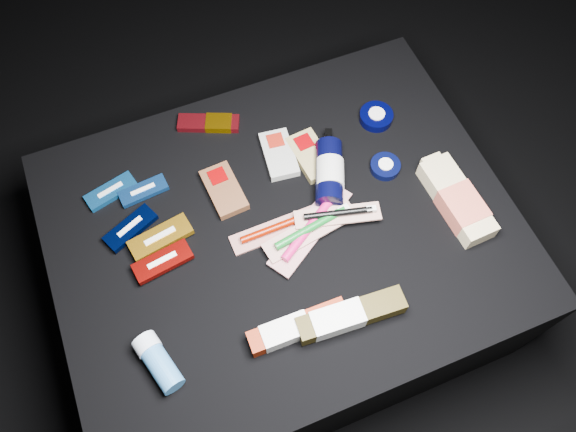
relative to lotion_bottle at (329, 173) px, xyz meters
name	(u,v)px	position (x,y,z in m)	size (l,w,h in m)	color
ground	(284,289)	(-0.14, -0.07, -0.43)	(3.00, 3.00, 0.00)	black
cloth_table	(284,262)	(-0.14, -0.07, -0.23)	(0.98, 0.78, 0.40)	black
luna_bar_0	(111,191)	(-0.46, 0.15, -0.02)	(0.12, 0.07, 0.01)	#1664B2
luna_bar_1	(143,191)	(-0.39, 0.12, -0.02)	(0.11, 0.05, 0.01)	#164893
luna_bar_2	(131,228)	(-0.44, 0.04, -0.02)	(0.12, 0.09, 0.02)	black
luna_bar_3	(161,238)	(-0.39, 0.00, -0.02)	(0.14, 0.07, 0.02)	#B17914
luna_bar_4	(163,262)	(-0.40, -0.06, -0.01)	(0.13, 0.06, 0.02)	maroon
clif_bar_0	(223,188)	(-0.23, 0.06, -0.02)	(0.08, 0.13, 0.02)	#58321D
clif_bar_1	(278,153)	(-0.08, 0.10, -0.02)	(0.08, 0.13, 0.02)	#9E9F99
clif_bar_2	(310,154)	(-0.01, 0.07, -0.02)	(0.08, 0.13, 0.02)	#95844C
power_bar	(212,123)	(-0.19, 0.24, -0.02)	(0.15, 0.10, 0.02)	maroon
lotion_bottle	(329,173)	(0.00, 0.00, 0.00)	(0.12, 0.19, 0.06)	black
cream_tin_upper	(376,117)	(0.17, 0.11, -0.02)	(0.08, 0.08, 0.02)	black
cream_tin_lower	(385,166)	(0.13, -0.02, -0.02)	(0.07, 0.07, 0.02)	black
bodywash_bottle	(457,201)	(0.23, -0.16, -0.01)	(0.08, 0.22, 0.05)	#CDB888
deodorant_stick	(158,362)	(-0.46, -0.25, -0.01)	(0.08, 0.12, 0.05)	teal
toothbrush_pack_0	(277,228)	(-0.15, -0.07, -0.02)	(0.20, 0.05, 0.02)	#B2ABA7
toothbrush_pack_1	(312,226)	(-0.08, -0.10, -0.01)	(0.23, 0.18, 0.03)	silver
toothbrush_pack_2	(312,229)	(-0.09, -0.11, -0.01)	(0.22, 0.08, 0.02)	silver
toothbrush_pack_3	(339,214)	(-0.02, -0.10, 0.00)	(0.19, 0.09, 0.02)	silver
toothpaste_carton_red	(294,328)	(-0.20, -0.29, -0.01)	(0.20, 0.05, 0.04)	maroon
toothpaste_carton_green	(346,317)	(-0.10, -0.31, 0.00)	(0.22, 0.06, 0.04)	#31280A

